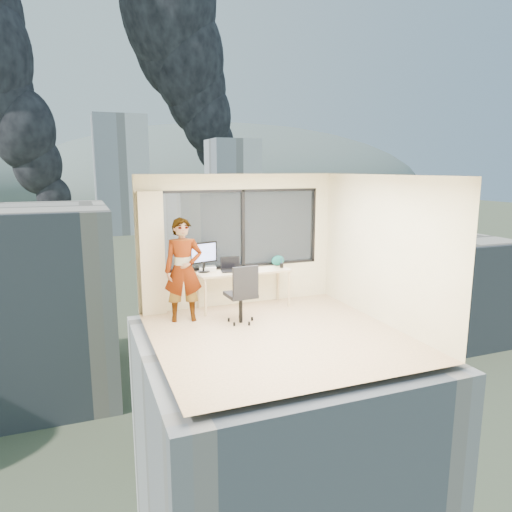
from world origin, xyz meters
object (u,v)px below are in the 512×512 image
monitor (203,257)px  game_console (207,268)px  handbag (278,260)px  desk (244,289)px  chair (241,293)px  laptop (231,265)px  person (183,270)px

monitor → game_console: bearing=30.0°
monitor → handbag: monitor is taller
desk → chair: chair is taller
game_console → laptop: bearing=-20.2°
monitor → laptop: size_ratio=1.47×
monitor → person: bearing=-151.7°
person → handbag: (2.07, 0.53, -0.07)m
monitor → laptop: bearing=-31.3°
game_console → laptop: laptop is taller
game_console → desk: bearing=-9.9°
chair → monitor: size_ratio=1.85×
game_console → handbag: handbag is taller
handbag → monitor: bearing=169.2°
game_console → chair: bearing=-63.5°
chair → game_console: size_ratio=3.42×
laptop → desk: bearing=7.2°
game_console → handbag: 1.47m
monitor → desk: bearing=-26.9°
chair → person: bearing=147.7°
chair → person: (-0.91, 0.49, 0.39)m
laptop → person: bearing=-151.9°
game_console → laptop: 0.48m
chair → handbag: chair is taller
chair → game_console: chair is taller
person → laptop: (1.01, 0.36, -0.06)m
person → game_console: person is taller
game_console → handbag: bearing=8.2°
monitor → laptop: 0.56m
chair → handbag: size_ratio=3.97×
person → monitor: person is taller
laptop → handbag: bearing=18.1°
desk → handbag: bearing=12.9°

